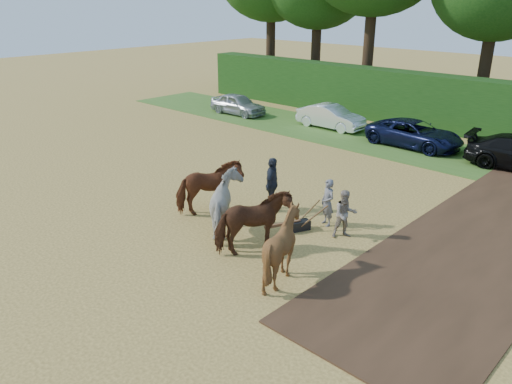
% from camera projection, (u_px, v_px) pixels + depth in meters
% --- Properties ---
extents(ground, '(120.00, 120.00, 0.00)m').
position_uv_depth(ground, '(324.00, 308.00, 12.00)').
color(ground, gold).
rests_on(ground, ground).
extents(earth_strip, '(4.50, 17.00, 0.05)m').
position_uv_depth(earth_strip, '(494.00, 233.00, 15.77)').
color(earth_strip, '#472D1C').
rests_on(earth_strip, ground).
extents(spectator_near, '(0.92, 0.95, 1.54)m').
position_uv_depth(spectator_near, '(345.00, 214.00, 15.28)').
color(spectator_near, tan).
rests_on(spectator_near, ground).
extents(spectator_far, '(0.90, 1.20, 1.89)m').
position_uv_depth(spectator_far, '(272.00, 184.00, 17.22)').
color(spectator_far, '#252932').
rests_on(spectator_far, ground).
extents(plough_team, '(6.53, 4.91, 1.88)m').
position_uv_depth(plough_team, '(243.00, 213.00, 14.94)').
color(plough_team, brown).
rests_on(plough_team, ground).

